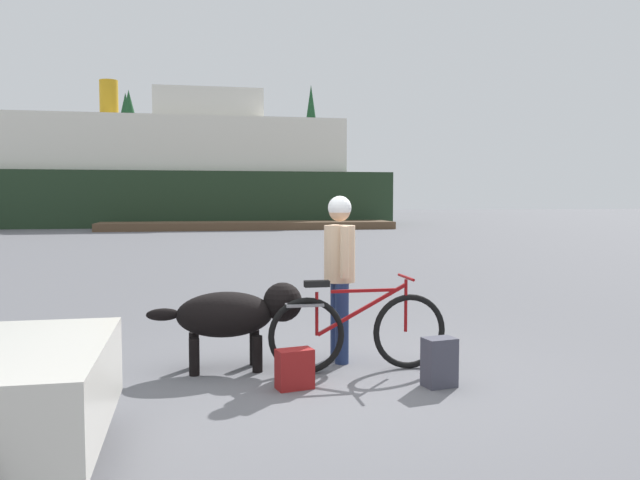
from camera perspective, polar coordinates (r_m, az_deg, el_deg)
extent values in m
plane|color=slate|center=(6.16, 0.70, -12.19)|extent=(160.00, 160.00, 0.00)
torus|color=black|center=(6.48, 7.93, -8.03)|extent=(0.74, 0.06, 0.74)
torus|color=black|center=(6.22, -1.20, -8.49)|extent=(0.74, 0.06, 0.74)
cube|color=maroon|center=(6.27, 3.92, -4.51)|extent=(0.66, 0.03, 0.03)
cube|color=maroon|center=(6.29, 3.74, -6.18)|extent=(0.89, 0.03, 0.49)
cylinder|color=maroon|center=(6.20, -0.29, -6.56)|extent=(0.03, 0.03, 0.42)
cylinder|color=maroon|center=(6.42, 7.62, -5.78)|extent=(0.03, 0.03, 0.52)
cube|color=black|center=(6.15, -0.29, -3.90)|extent=(0.24, 0.10, 0.06)
cylinder|color=maroon|center=(6.38, 7.64, -3.30)|extent=(0.03, 0.44, 0.03)
cube|color=slate|center=(6.16, -1.39, -5.77)|extent=(0.36, 0.14, 0.02)
cylinder|color=navy|center=(6.81, 1.52, -7.07)|extent=(0.14, 0.14, 0.83)
cylinder|color=navy|center=(6.60, 1.95, -7.42)|extent=(0.14, 0.14, 0.83)
cylinder|color=#D8B28C|center=(6.61, 1.75, -1.23)|extent=(0.32, 0.32, 0.58)
cylinder|color=#D8B28C|center=(6.82, 1.33, -0.78)|extent=(0.09, 0.09, 0.52)
cylinder|color=#D8B28C|center=(6.39, 2.20, -1.09)|extent=(0.09, 0.09, 0.52)
sphere|color=tan|center=(6.58, 1.76, 2.62)|extent=(0.22, 0.22, 0.22)
sphere|color=white|center=(6.58, 1.76, 2.88)|extent=(0.24, 0.24, 0.24)
ellipsoid|color=black|center=(6.40, -8.43, -6.55)|extent=(0.94, 0.52, 0.44)
sphere|color=black|center=(6.44, -3.34, -5.51)|extent=(0.39, 0.39, 0.39)
ellipsoid|color=black|center=(6.39, -13.76, -6.44)|extent=(0.32, 0.12, 0.12)
cylinder|color=black|center=(6.64, -5.83, -9.45)|extent=(0.10, 0.10, 0.36)
cylinder|color=black|center=(6.36, -5.58, -10.03)|extent=(0.10, 0.10, 0.36)
cylinder|color=black|center=(6.61, -11.11, -9.56)|extent=(0.10, 0.10, 0.36)
cylinder|color=black|center=(6.33, -11.09, -10.15)|extent=(0.10, 0.10, 0.36)
cube|color=#3F3F4C|center=(5.96, 10.55, -10.61)|extent=(0.31, 0.25, 0.44)
cube|color=maroon|center=(5.81, -2.26, -11.36)|extent=(0.35, 0.24, 0.35)
cylinder|color=black|center=(5.31, -25.40, -11.60)|extent=(0.64, 0.22, 0.64)
cube|color=brown|center=(34.64, -6.37, 1.28)|extent=(15.57, 2.95, 0.40)
cube|color=#1E331E|center=(41.31, -13.59, 3.55)|extent=(26.90, 8.91, 3.21)
cube|color=silver|center=(41.43, -13.66, 7.99)|extent=(21.52, 7.49, 3.20)
cube|color=silver|center=(41.68, -9.94, 11.47)|extent=(6.45, 5.35, 1.80)
cylinder|color=#BF8C19|center=(41.98, -18.22, 11.70)|extent=(1.10, 1.10, 2.40)
ellipsoid|color=navy|center=(42.63, -7.83, 2.07)|extent=(6.23, 1.74, 0.90)
cylinder|color=#B2B2B7|center=(42.70, -7.88, 7.46)|extent=(0.14, 0.14, 7.13)
cylinder|color=#B2B2B7|center=(42.57, -9.11, 4.28)|extent=(2.80, 0.10, 0.10)
cylinder|color=#4C331E|center=(60.60, -16.45, 3.25)|extent=(0.31, 0.31, 2.60)
cone|color=#1E4C28|center=(60.83, -16.55, 8.59)|extent=(4.24, 4.24, 8.72)
cylinder|color=#4C331E|center=(60.52, -11.08, 3.16)|extent=(0.37, 0.37, 2.22)
cone|color=#143819|center=(60.75, -11.15, 8.63)|extent=(3.82, 3.82, 9.36)
cylinder|color=#4C331E|center=(60.96, -0.79, 3.27)|extent=(0.38, 0.38, 2.31)
cone|color=#1E4C28|center=(61.21, -0.80, 9.03)|extent=(2.82, 2.82, 9.96)
cylinder|color=#4C331E|center=(65.31, -16.72, 3.39)|extent=(0.41, 0.41, 2.86)
cone|color=#1E4C28|center=(65.55, -16.82, 8.54)|extent=(4.09, 4.09, 8.92)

